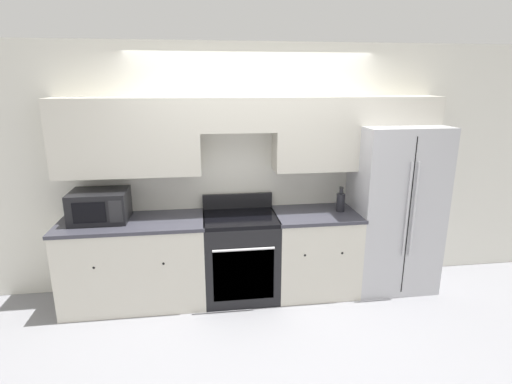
# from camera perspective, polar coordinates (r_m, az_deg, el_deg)

# --- Properties ---
(ground_plane) EXTENTS (12.00, 12.00, 0.00)m
(ground_plane) POSITION_cam_1_polar(r_m,az_deg,el_deg) (4.20, 0.60, -16.27)
(ground_plane) COLOR gray
(wall_back) EXTENTS (8.00, 0.39, 2.60)m
(wall_back) POSITION_cam_1_polar(r_m,az_deg,el_deg) (4.21, -0.40, 5.33)
(wall_back) COLOR silver
(wall_back) RESTS_ON ground_plane
(lower_cabinets_left) EXTENTS (1.43, 0.64, 0.89)m
(lower_cabinets_left) POSITION_cam_1_polar(r_m,az_deg,el_deg) (4.29, -16.90, -9.56)
(lower_cabinets_left) COLOR beige
(lower_cabinets_left) RESTS_ON ground_plane
(lower_cabinets_right) EXTENTS (0.88, 0.64, 0.89)m
(lower_cabinets_right) POSITION_cam_1_polar(r_m,az_deg,el_deg) (4.38, 8.38, -8.44)
(lower_cabinets_right) COLOR beige
(lower_cabinets_right) RESTS_ON ground_plane
(oven_range) EXTENTS (0.75, 0.65, 1.05)m
(oven_range) POSITION_cam_1_polar(r_m,az_deg,el_deg) (4.24, -2.22, -9.07)
(oven_range) COLOR black
(oven_range) RESTS_ON ground_plane
(refrigerator) EXTENTS (0.88, 0.78, 1.78)m
(refrigerator) POSITION_cam_1_polar(r_m,az_deg,el_deg) (4.60, 18.80, -2.06)
(refrigerator) COLOR #B7B7BC
(refrigerator) RESTS_ON ground_plane
(microwave) EXTENTS (0.54, 0.42, 0.30)m
(microwave) POSITION_cam_1_polar(r_m,az_deg,el_deg) (4.19, -21.41, -1.86)
(microwave) COLOR black
(microwave) RESTS_ON lower_cabinets_left
(bottle) EXTENTS (0.09, 0.09, 0.27)m
(bottle) POSITION_cam_1_polar(r_m,az_deg,el_deg) (4.29, 12.00, -1.36)
(bottle) COLOR black
(bottle) RESTS_ON lower_cabinets_right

